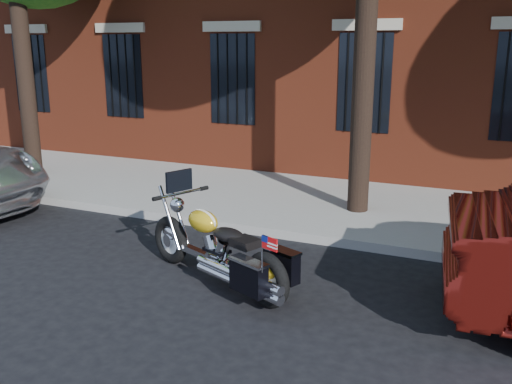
% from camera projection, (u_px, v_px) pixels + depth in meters
% --- Properties ---
extents(ground, '(120.00, 120.00, 0.00)m').
position_uv_depth(ground, '(267.00, 272.00, 7.72)').
color(ground, black).
rests_on(ground, ground).
extents(curb, '(40.00, 0.16, 0.15)m').
position_uv_depth(curb, '(301.00, 236.00, 8.92)').
color(curb, gray).
rests_on(curb, ground).
extents(sidewalk, '(40.00, 3.60, 0.15)m').
position_uv_depth(sidewalk, '(336.00, 205.00, 10.58)').
color(sidewalk, gray).
rests_on(sidewalk, ground).
extents(motorcycle, '(2.45, 1.46, 1.37)m').
position_uv_depth(motorcycle, '(221.00, 252.00, 7.14)').
color(motorcycle, black).
rests_on(motorcycle, ground).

